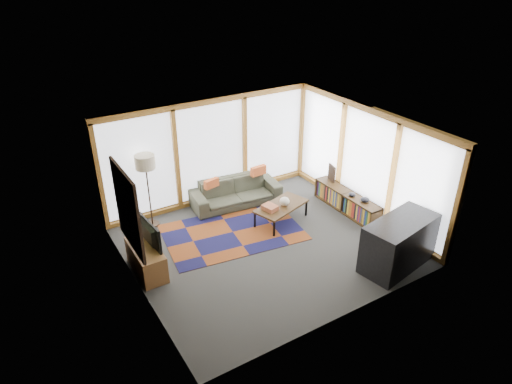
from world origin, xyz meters
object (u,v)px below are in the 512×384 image
coffee_table (281,213)px  television (146,234)px  floor_lamp (149,191)px  tv_console (146,260)px  sofa (236,192)px  bar_counter (399,243)px  bookshelf (347,202)px

coffee_table → television: bearing=-177.7°
floor_lamp → tv_console: size_ratio=1.54×
sofa → coffee_table: 1.37m
coffee_table → television: television is taller
sofa → floor_lamp: bearing=-177.5°
floor_lamp → television: floor_lamp is taller
television → tv_console: bearing=119.5°
sofa → television: bearing=-146.3°
bar_counter → bookshelf: bearing=65.0°
bar_counter → coffee_table: bearing=102.2°
floor_lamp → television: bearing=-111.8°
coffee_table → tv_console: bearing=-176.9°
television → bookshelf: bearing=-97.8°
floor_lamp → tv_console: (-0.69, -1.60, -0.59)m
bookshelf → tv_console: 4.90m
tv_console → television: television is taller
bookshelf → tv_console: bearing=177.1°
floor_lamp → television: 1.68m
bookshelf → tv_console: (-4.90, 0.24, 0.03)m
floor_lamp → bookshelf: (4.20, -1.85, -0.62)m
bookshelf → bar_counter: bearing=-105.2°
sofa → television: (-2.74, -1.41, 0.50)m
sofa → coffee_table: bearing=-63.1°
coffee_table → bar_counter: size_ratio=0.80×
sofa → floor_lamp: (-2.12, 0.15, 0.55)m
bar_counter → sofa: bearing=101.7°
floor_lamp → bookshelf: 4.63m
coffee_table → bookshelf: (1.61, -0.42, 0.04)m
bookshelf → bar_counter: bar_counter is taller
bookshelf → sofa: bearing=140.9°
coffee_table → television: 3.27m
sofa → bar_counter: (1.51, -3.84, 0.19)m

